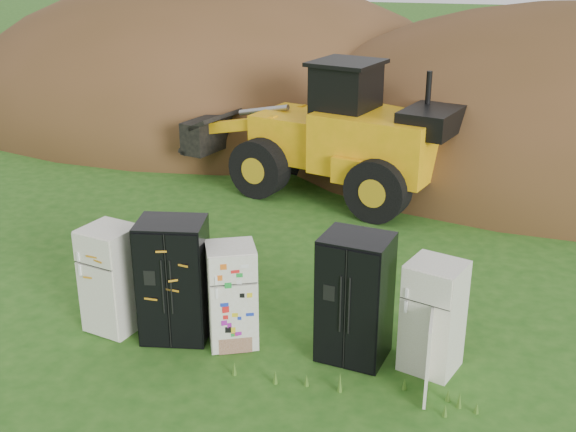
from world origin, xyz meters
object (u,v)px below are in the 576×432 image
fridge_leftmost (112,279)px  fridge_sticker (232,295)px  fridge_black_right (355,298)px  fridge_black_side (174,280)px  wheel_loader (315,126)px  fridge_open_door (433,316)px

fridge_leftmost → fridge_sticker: (1.93, 0.01, -0.05)m
fridge_leftmost → fridge_black_right: (3.77, 0.07, 0.11)m
fridge_black_side → fridge_sticker: 0.92m
fridge_leftmost → fridge_black_right: size_ratio=0.89×
fridge_leftmost → wheel_loader: bearing=91.8°
fridge_leftmost → fridge_open_door: size_ratio=1.03×
fridge_sticker → fridge_black_right: size_ratio=0.84×
wheel_loader → fridge_leftmost: bearing=-85.8°
fridge_leftmost → fridge_black_right: 3.77m
fridge_black_side → wheel_loader: wheel_loader is taller
fridge_sticker → fridge_open_door: 2.95m
fridge_black_side → fridge_black_right: fridge_black_right is taller
fridge_leftmost → fridge_sticker: fridge_leftmost is taller
fridge_open_door → fridge_black_side: bearing=-159.9°
fridge_leftmost → fridge_sticker: size_ratio=1.06×
fridge_leftmost → fridge_open_door: 4.88m
fridge_leftmost → fridge_sticker: 1.93m
fridge_black_side → wheel_loader: size_ratio=0.29×
fridge_open_door → wheel_loader: (-3.21, 7.16, 0.77)m
fridge_sticker → fridge_black_right: 1.84m
fridge_black_side → fridge_sticker: fridge_black_side is taller
fridge_black_right → wheel_loader: wheel_loader is taller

